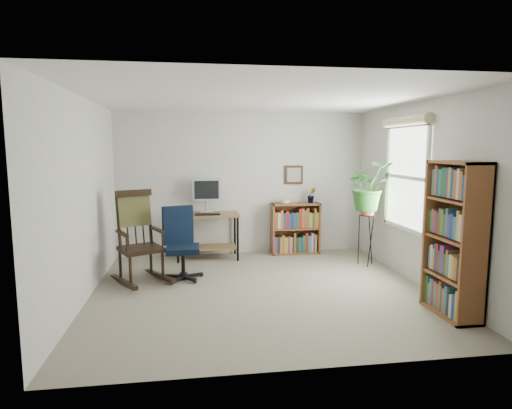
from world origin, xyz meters
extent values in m
cube|color=gray|center=(0.00, 0.00, 0.00)|extent=(4.20, 4.00, 0.00)
cube|color=silver|center=(0.00, 0.00, 2.40)|extent=(4.20, 4.00, 0.00)
cube|color=beige|center=(0.00, 2.00, 1.20)|extent=(4.20, 0.00, 2.40)
cube|color=beige|center=(0.00, -2.00, 1.20)|extent=(4.20, 0.00, 2.40)
cube|color=beige|center=(-2.10, 0.00, 1.20)|extent=(0.00, 4.00, 2.40)
cube|color=beige|center=(2.10, 0.00, 1.20)|extent=(0.00, 4.00, 2.40)
cube|color=black|center=(-0.61, 1.58, 0.75)|extent=(0.40, 0.15, 0.02)
imported|color=#2D6F27|center=(1.80, 0.94, 1.58)|extent=(1.69, 1.88, 1.46)
imported|color=#2D6F27|center=(1.17, 1.83, 0.92)|extent=(0.13, 0.24, 0.11)
camera|label=1|loc=(-0.82, -5.19, 1.80)|focal=30.00mm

